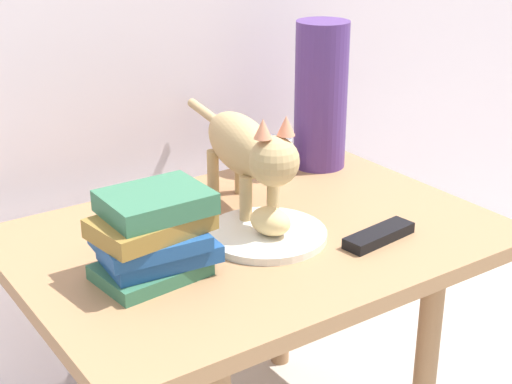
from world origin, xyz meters
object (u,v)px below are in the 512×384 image
Objects in this scene: candle_jar at (276,160)px; side_table at (256,262)px; bread_roll at (271,221)px; tv_remote at (379,235)px; cat at (247,149)px; book_stack at (154,235)px; green_vase at (321,95)px; plate at (263,235)px.

side_table is at bearing -133.07° from candle_jar.
candle_jar reaches higher than side_table.
bread_roll reaches higher than tv_remote.
candle_jar is at bearing 77.20° from tv_remote.
cat is 0.30m from book_stack.
green_vase is 0.43m from tv_remote.
green_vase is 2.17× the size of tv_remote.
side_table is at bearing 81.07° from plate.
tv_remote is at bearing -61.75° from cat.
green_vase reaches higher than cat.
book_stack is 0.62m from green_vase.
plate is (-0.00, -0.03, 0.07)m from side_table.
bread_roll is at bearing -71.09° from plate.
book_stack is 2.42× the size of candle_jar.
bread_roll reaches higher than plate.
side_table is 0.24m from tv_remote.
cat reaches higher than tv_remote.
tv_remote reaches higher than side_table.
side_table is 0.08m from plate.
cat is at bearing 111.36° from tv_remote.
plate is at bearing -109.52° from cat.
book_stack is (-0.23, 0.00, 0.03)m from bread_roll.
bread_roll is 0.20m from tv_remote.
plate is at bearing -129.94° from candle_jar.
tv_remote is at bearing -36.66° from plate.
side_table is 0.21m from cat.
plate is 0.21m from tv_remote.
tv_remote is at bearing -34.08° from bread_roll.
bread_roll is 0.94× the size of candle_jar.
cat is (0.04, 0.08, 0.19)m from side_table.
cat is 0.32m from green_vase.
plate reaches higher than side_table.
book_stack reaches higher than candle_jar.
candle_jar reaches higher than bread_roll.
tv_remote is at bearing -16.14° from book_stack.
cat is at bearing 74.69° from bread_roll.
cat reaches higher than side_table.
side_table is at bearing -146.17° from green_vase.
plate is 0.68× the size of green_vase.
plate is at bearing 2.78° from book_stack.
book_stack is at bearing -154.97° from green_vase.
tv_remote is (0.13, -0.24, -0.12)m from cat.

